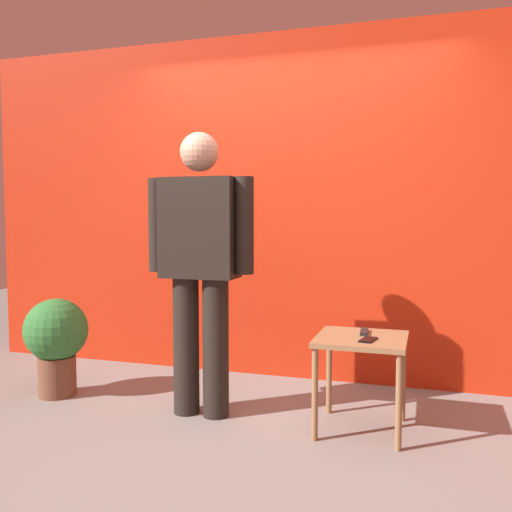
{
  "coord_description": "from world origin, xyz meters",
  "views": [
    {
      "loc": [
        1.02,
        -2.82,
        1.27
      ],
      "look_at": [
        -0.05,
        0.55,
        1.01
      ],
      "focal_mm": 38.81,
      "sensor_mm": 36.0,
      "label": 1
    }
  ],
  "objects": [
    {
      "name": "tv_remote",
      "position": [
        0.65,
        0.49,
        0.57
      ],
      "size": [
        0.06,
        0.17,
        0.02
      ],
      "primitive_type": "cube",
      "rotation": [
        0.0,
        0.0,
        0.07
      ],
      "color": "black",
      "rests_on": "side_table"
    },
    {
      "name": "side_table",
      "position": [
        0.65,
        0.4,
        0.47
      ],
      "size": [
        0.52,
        0.52,
        0.56
      ],
      "color": "olive",
      "rests_on": "ground_plane"
    },
    {
      "name": "back_wall_red",
      "position": [
        0.0,
        1.38,
        1.33
      ],
      "size": [
        5.4,
        0.12,
        2.66
      ],
      "primitive_type": "cube",
      "color": "red",
      "rests_on": "ground_plane"
    },
    {
      "name": "ground_plane",
      "position": [
        0.0,
        0.0,
        0.0
      ],
      "size": [
        12.0,
        12.0,
        0.0
      ],
      "primitive_type": "plane",
      "color": "gray"
    },
    {
      "name": "cell_phone",
      "position": [
        0.7,
        0.31,
        0.57
      ],
      "size": [
        0.1,
        0.16,
        0.01
      ],
      "primitive_type": "cube",
      "rotation": [
        0.0,
        0.0,
        -0.2
      ],
      "color": "black",
      "rests_on": "side_table"
    },
    {
      "name": "standing_person",
      "position": [
        -0.35,
        0.36,
        1.0
      ],
      "size": [
        0.7,
        0.26,
        1.78
      ],
      "color": "black",
      "rests_on": "ground_plane"
    },
    {
      "name": "potted_plant",
      "position": [
        -1.47,
        0.4,
        0.41
      ],
      "size": [
        0.44,
        0.44,
        0.69
      ],
      "color": "brown",
      "rests_on": "ground_plane"
    }
  ]
}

